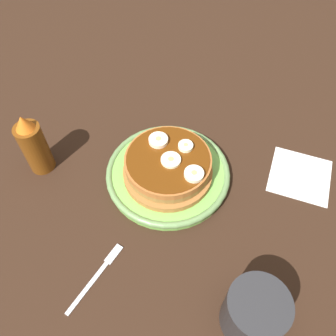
{
  "coord_description": "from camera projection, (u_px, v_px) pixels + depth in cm",
  "views": [
    {
      "loc": [
        37.7,
        2.56,
        54.83
      ],
      "look_at": [
        0.0,
        0.0,
        2.82
      ],
      "focal_mm": 37.64,
      "sensor_mm": 36.0,
      "label": 1
    }
  ],
  "objects": [
    {
      "name": "banana_slice_3",
      "position": [
        194.0,
        174.0,
        0.59
      ],
      "size": [
        3.39,
        3.39,
        1.01
      ],
      "color": "#F0EAC3",
      "rests_on": "pancake_stack"
    },
    {
      "name": "plate",
      "position": [
        168.0,
        173.0,
        0.66
      ],
      "size": [
        23.05,
        23.05,
        2.06
      ],
      "color": "#72B74C",
      "rests_on": "ground_plane"
    },
    {
      "name": "ground_plane",
      "position": [
        168.0,
        181.0,
        0.68
      ],
      "size": [
        140.0,
        140.0,
        3.0
      ],
      "primitive_type": "cube",
      "color": "black"
    },
    {
      "name": "napkin",
      "position": [
        300.0,
        175.0,
        0.67
      ],
      "size": [
        13.6,
        13.6,
        0.3
      ],
      "primitive_type": "cube",
      "rotation": [
        0.0,
        0.0,
        -0.28
      ],
      "color": "white",
      "rests_on": "ground_plane"
    },
    {
      "name": "fork",
      "position": [
        98.0,
        274.0,
        0.55
      ],
      "size": [
        11.83,
        7.2,
        0.5
      ],
      "color": "silver",
      "rests_on": "ground_plane"
    },
    {
      "name": "banana_slice_0",
      "position": [
        171.0,
        160.0,
        0.61
      ],
      "size": [
        3.54,
        3.54,
        0.76
      ],
      "color": "#F4ECBE",
      "rests_on": "pancake_stack"
    },
    {
      "name": "banana_slice_1",
      "position": [
        158.0,
        140.0,
        0.64
      ],
      "size": [
        3.53,
        3.53,
        1.07
      ],
      "color": "#FCE1BF",
      "rests_on": "pancake_stack"
    },
    {
      "name": "pancake_stack",
      "position": [
        168.0,
        165.0,
        0.64
      ],
      "size": [
        16.94,
        16.3,
        4.09
      ],
      "color": "#A16431",
      "rests_on": "plate"
    },
    {
      "name": "coffee_mug",
      "position": [
        255.0,
        315.0,
        0.48
      ],
      "size": [
        11.97,
        8.58,
        8.58
      ],
      "color": "#262628",
      "rests_on": "ground_plane"
    },
    {
      "name": "syrup_bottle",
      "position": [
        34.0,
        145.0,
        0.63
      ],
      "size": [
        4.64,
        4.64,
        13.39
      ],
      "color": "brown",
      "rests_on": "ground_plane"
    },
    {
      "name": "banana_slice_2",
      "position": [
        186.0,
        146.0,
        0.63
      ],
      "size": [
        2.69,
        2.69,
        0.96
      ],
      "color": "#EDF3C6",
      "rests_on": "pancake_stack"
    }
  ]
}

